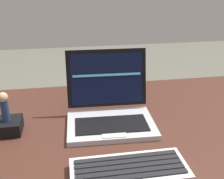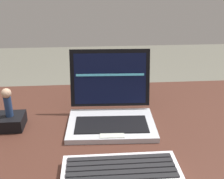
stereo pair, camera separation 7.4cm
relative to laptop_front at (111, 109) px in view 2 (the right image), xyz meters
The scene contains 5 objects.
desk 0.19m from the laptop_front, 104.01° to the right, with size 1.37×0.82×0.73m.
laptop_front is the anchor object (origin of this frame).
external_keyboard 0.29m from the laptop_front, 89.01° to the right, with size 0.30×0.13×0.03m.
figurine_stand 0.34m from the laptop_front, behind, with size 0.09×0.09×0.04m, color black.
figurine 0.34m from the laptop_front, behind, with size 0.03×0.03×0.10m.
Camera 2 is at (-0.05, -0.80, 1.22)m, focal length 44.81 mm.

